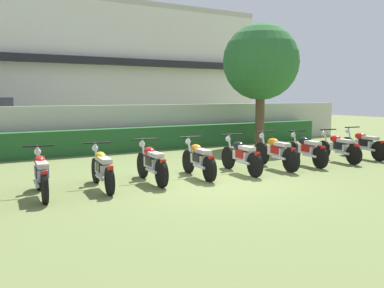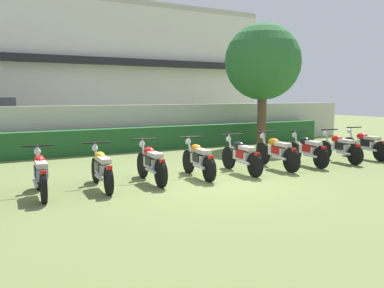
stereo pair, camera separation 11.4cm
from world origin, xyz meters
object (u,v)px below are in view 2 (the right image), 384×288
object	(u,v)px
tree_near_inspector	(263,62)
motorcycle_in_row_2	(40,173)
motorcycle_in_row_9	(340,147)
motorcycle_in_row_5	(198,159)
motorcycle_in_row_6	(241,155)
motorcycle_in_row_8	(307,150)
motorcycle_in_row_4	(151,163)
motorcycle_in_row_7	(276,152)
motorcycle_in_row_10	(365,144)
motorcycle_in_row_3	(101,168)

from	to	relation	value
tree_near_inspector	motorcycle_in_row_2	bearing A→B (deg)	-154.50
motorcycle_in_row_2	motorcycle_in_row_9	xyz separation A→B (m)	(8.52, 0.04, -0.01)
motorcycle_in_row_5	motorcycle_in_row_6	xyz separation A→B (m)	(1.25, -0.04, 0.00)
tree_near_inspector	motorcycle_in_row_8	distance (m)	5.46
motorcycle_in_row_4	motorcycle_in_row_6	bearing A→B (deg)	-86.37
tree_near_inspector	motorcycle_in_row_7	bearing A→B (deg)	-125.30
motorcycle_in_row_7	motorcycle_in_row_10	xyz separation A→B (m)	(3.62, -0.00, -0.01)
motorcycle_in_row_2	motorcycle_in_row_9	world-z (taller)	motorcycle_in_row_2
motorcycle_in_row_3	motorcycle_in_row_8	bearing A→B (deg)	-83.15
motorcycle_in_row_5	motorcycle_in_row_10	bearing A→B (deg)	-82.71
motorcycle_in_row_5	motorcycle_in_row_6	distance (m)	1.25
motorcycle_in_row_6	motorcycle_in_row_10	bearing A→B (deg)	-82.92
tree_near_inspector	motorcycle_in_row_3	bearing A→B (deg)	-151.47
motorcycle_in_row_5	motorcycle_in_row_10	distance (m)	6.07
motorcycle_in_row_5	motorcycle_in_row_4	bearing A→B (deg)	95.79
motorcycle_in_row_2	motorcycle_in_row_9	size ratio (longest dim) A/B	0.98
motorcycle_in_row_2	motorcycle_in_row_7	size ratio (longest dim) A/B	0.93
motorcycle_in_row_6	motorcycle_in_row_7	world-z (taller)	motorcycle_in_row_7
motorcycle_in_row_2	motorcycle_in_row_4	world-z (taller)	motorcycle_in_row_4
motorcycle_in_row_8	motorcycle_in_row_10	xyz separation A→B (m)	(2.50, 0.02, 0.00)
motorcycle_in_row_3	motorcycle_in_row_4	size ratio (longest dim) A/B	1.04
tree_near_inspector	motorcycle_in_row_10	size ratio (longest dim) A/B	2.44
motorcycle_in_row_4	motorcycle_in_row_10	size ratio (longest dim) A/B	0.95
tree_near_inspector	motorcycle_in_row_4	size ratio (longest dim) A/B	2.57
tree_near_inspector	motorcycle_in_row_3	size ratio (longest dim) A/B	2.48
motorcycle_in_row_2	motorcycle_in_row_10	distance (m)	9.72
motorcycle_in_row_5	motorcycle_in_row_9	size ratio (longest dim) A/B	0.97
motorcycle_in_row_3	motorcycle_in_row_6	world-z (taller)	motorcycle_in_row_6
motorcycle_in_row_5	tree_near_inspector	bearing A→B (deg)	-44.69
motorcycle_in_row_5	motorcycle_in_row_9	world-z (taller)	motorcycle_in_row_5
tree_near_inspector	motorcycle_in_row_10	xyz separation A→B (m)	(0.59, -4.28, -2.78)
motorcycle_in_row_6	motorcycle_in_row_8	bearing A→B (deg)	-82.99
motorcycle_in_row_2	motorcycle_in_row_4	size ratio (longest dim) A/B	1.00
motorcycle_in_row_7	motorcycle_in_row_10	size ratio (longest dim) A/B	1.03
motorcycle_in_row_8	motorcycle_in_row_10	world-z (taller)	motorcycle_in_row_10
tree_near_inspector	motorcycle_in_row_4	distance (m)	8.40
motorcycle_in_row_7	motorcycle_in_row_8	size ratio (longest dim) A/B	1.09
motorcycle_in_row_2	motorcycle_in_row_4	bearing A→B (deg)	-80.59
motorcycle_in_row_4	motorcycle_in_row_6	size ratio (longest dim) A/B	0.96
motorcycle_in_row_6	motorcycle_in_row_8	size ratio (longest dim) A/B	1.05
motorcycle_in_row_4	motorcycle_in_row_7	distance (m)	3.68
motorcycle_in_row_5	motorcycle_in_row_3	bearing A→B (deg)	97.67
motorcycle_in_row_2	motorcycle_in_row_3	xyz separation A→B (m)	(1.25, 0.07, -0.01)
motorcycle_in_row_6	motorcycle_in_row_7	distance (m)	1.21
motorcycle_in_row_8	motorcycle_in_row_9	distance (m)	1.30
motorcycle_in_row_4	motorcycle_in_row_2	bearing A→B (deg)	98.26
motorcycle_in_row_4	motorcycle_in_row_3	bearing A→B (deg)	97.69
motorcycle_in_row_6	motorcycle_in_row_7	size ratio (longest dim) A/B	0.96
tree_near_inspector	motorcycle_in_row_9	bearing A→B (deg)	-97.94
motorcycle_in_row_5	motorcycle_in_row_6	size ratio (longest dim) A/B	0.95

